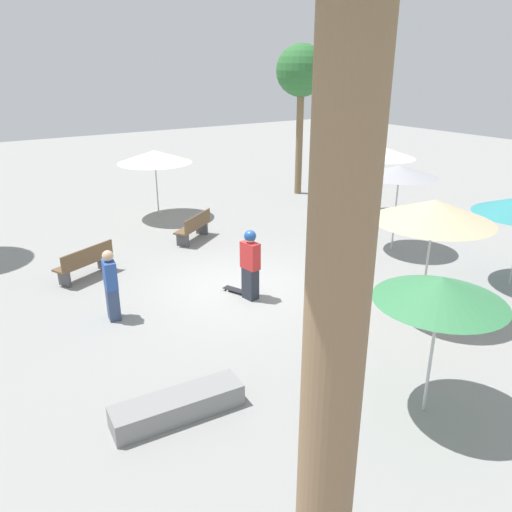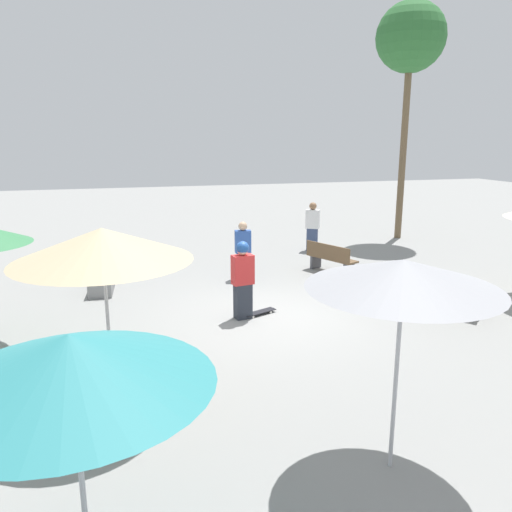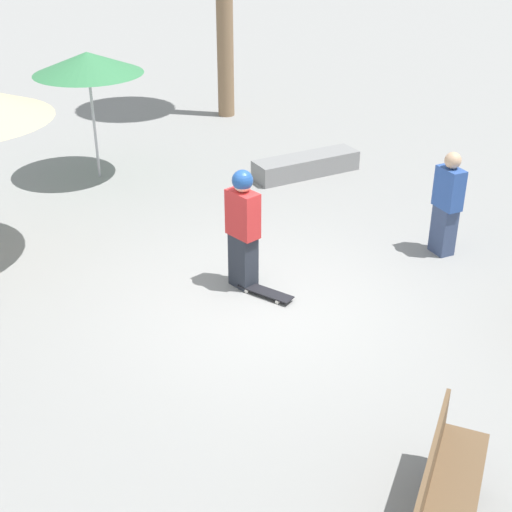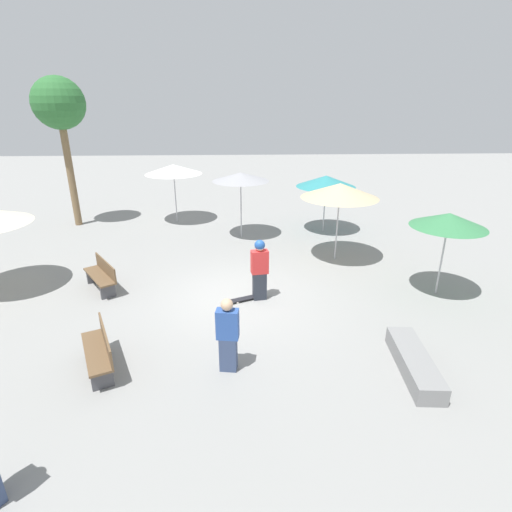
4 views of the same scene
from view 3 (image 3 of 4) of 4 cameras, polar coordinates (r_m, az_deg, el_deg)
name	(u,v)px [view 3 (image 3 of 4)]	position (r m, az deg, el deg)	size (l,w,h in m)	color
ground_plane	(265,305)	(9.41, 0.76, -3.92)	(60.00, 60.00, 0.00)	gray
skater_main	(243,225)	(9.43, -1.05, 2.46)	(0.48, 0.32, 1.69)	#282D38
skateboard	(265,292)	(9.58, 0.75, -2.88)	(0.82, 0.49, 0.07)	black
concrete_ledge	(306,165)	(13.62, 4.03, 7.26)	(0.72, 2.12, 0.37)	gray
bench_near	(445,488)	(6.49, 14.87, -17.53)	(1.28, 1.56, 0.85)	#47474C
shade_umbrella_green	(87,63)	(13.27, -13.33, 14.79)	(1.95, 1.95, 2.32)	#B7B7BC
bystander_watching	(447,204)	(10.74, 15.03, 4.03)	(0.46, 0.30, 1.58)	#38476B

